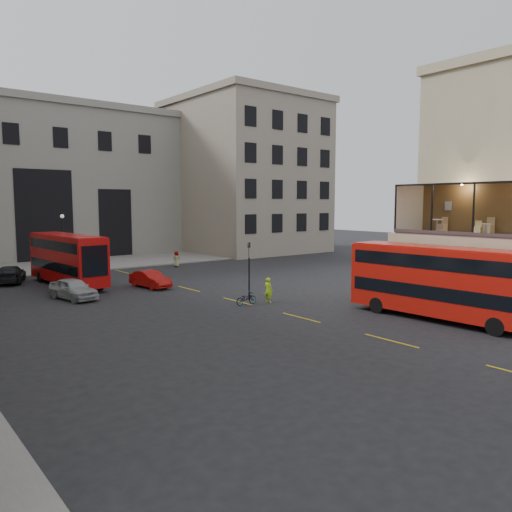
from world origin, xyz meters
TOP-DOWN VIEW (x-y plane):
  - ground at (0.00, 0.00)m, footprint 140.00×140.00m
  - host_frontage at (6.50, 0.00)m, footprint 3.00×11.00m
  - cafe_floor at (6.50, 0.00)m, footprint 3.00×10.00m
  - gateway at (-5.00, 47.99)m, footprint 35.00×10.60m
  - building_right at (20.00, 39.97)m, footprint 16.60×18.60m
  - pavement_far at (-6.00, 38.00)m, footprint 40.00×12.00m
  - traffic_light_near at (-1.00, 12.00)m, footprint 0.16×0.20m
  - street_lamp_b at (-6.00, 34.00)m, footprint 0.36×0.36m
  - bus_near at (3.50, 0.97)m, footprint 2.77×10.19m
  - bus_far at (-8.51, 25.21)m, footprint 2.86×10.06m
  - car_a at (-10.07, 19.37)m, footprint 2.45×4.41m
  - car_b at (-3.96, 20.39)m, footprint 1.83×4.03m
  - car_c at (-11.67, 29.52)m, footprint 3.44×5.11m
  - bicycle at (-2.16, 10.81)m, footprint 1.52×0.54m
  - cyclist at (-0.64, 10.45)m, footprint 0.51×0.67m
  - pedestrian_b at (-8.28, 31.64)m, footprint 1.31×1.28m
  - pedestrian_c at (-4.12, 40.00)m, footprint 0.99×0.63m
  - pedestrian_d at (3.77, 29.98)m, footprint 0.84×0.91m
  - cafe_table_mid at (5.48, -0.49)m, footprint 0.54×0.54m
  - cafe_table_far at (5.37, 2.37)m, footprint 0.67×0.67m
  - cafe_chair_b at (7.56, 0.39)m, footprint 0.51×0.51m
  - cafe_chair_c at (7.22, 0.87)m, footprint 0.45×0.45m
  - cafe_chair_d at (7.67, 3.36)m, footprint 0.49×0.49m

SIDE VIEW (x-z plane):
  - ground at x=0.00m, z-range 0.00..0.00m
  - pavement_far at x=-6.00m, z-range 0.00..0.12m
  - bicycle at x=-2.16m, z-range 0.00..0.80m
  - car_b at x=-3.96m, z-range 0.00..1.28m
  - car_c at x=-11.67m, z-range 0.00..1.38m
  - car_a at x=-10.07m, z-range 0.00..1.42m
  - pedestrian_d at x=3.77m, z-range 0.00..1.56m
  - pedestrian_c at x=-4.12m, z-range 0.00..1.57m
  - cyclist at x=-0.64m, z-range 0.00..1.63m
  - pedestrian_b at x=-8.28m, z-range 0.00..1.81m
  - bus_far at x=-8.51m, z-range 0.24..4.21m
  - host_frontage at x=6.50m, z-range 0.00..4.50m
  - bus_near at x=3.50m, z-range 0.25..4.28m
  - street_lamp_b at x=-6.00m, z-range -0.27..5.06m
  - traffic_light_near at x=-1.00m, z-range 0.52..4.32m
  - cafe_floor at x=6.50m, z-range 4.50..4.60m
  - cafe_chair_c at x=7.22m, z-range 4.45..5.21m
  - cafe_chair_d at x=7.67m, z-range 4.42..5.32m
  - cafe_chair_b at x=7.56m, z-range 4.41..5.38m
  - cafe_table_mid at x=5.48m, z-range 4.71..5.38m
  - cafe_table_far at x=5.37m, z-range 4.74..5.58m
  - gateway at x=-5.00m, z-range 0.39..18.39m
  - building_right at x=20.00m, z-range 0.39..20.39m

